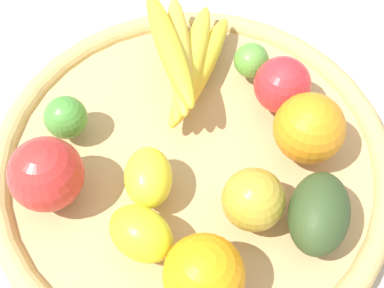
# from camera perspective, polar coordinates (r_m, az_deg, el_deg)

# --- Properties ---
(ground_plane) EXTENTS (2.40, 2.40, 0.00)m
(ground_plane) POSITION_cam_1_polar(r_m,az_deg,el_deg) (0.63, 0.00, -2.76)
(ground_plane) COLOR #B7AB9D
(ground_plane) RESTS_ON ground
(basket) EXTENTS (0.47, 0.47, 0.04)m
(basket) POSITION_cam_1_polar(r_m,az_deg,el_deg) (0.62, 0.00, -1.93)
(basket) COLOR tan
(basket) RESTS_ON ground_plane
(lemon_0) EXTENTS (0.08, 0.09, 0.05)m
(lemon_0) POSITION_cam_1_polar(r_m,az_deg,el_deg) (0.56, -4.71, -3.58)
(lemon_0) COLOR yellow
(lemon_0) RESTS_ON basket
(banana_bunch) EXTENTS (0.18, 0.18, 0.07)m
(banana_bunch) POSITION_cam_1_polar(r_m,az_deg,el_deg) (0.64, -0.72, 9.25)
(banana_bunch) COLOR yellow
(banana_bunch) RESTS_ON basket
(apple_1) EXTENTS (0.09, 0.09, 0.08)m
(apple_1) POSITION_cam_1_polar(r_m,az_deg,el_deg) (0.56, -15.41, -3.15)
(apple_1) COLOR red
(apple_1) RESTS_ON basket
(orange_0) EXTENTS (0.10, 0.10, 0.08)m
(orange_0) POSITION_cam_1_polar(r_m,az_deg,el_deg) (0.59, 12.48, 1.66)
(orange_0) COLOR orange
(orange_0) RESTS_ON basket
(orange_1) EXTENTS (0.10, 0.10, 0.08)m
(orange_1) POSITION_cam_1_polar(r_m,az_deg,el_deg) (0.50, 1.28, -13.85)
(orange_1) COLOR orange
(orange_1) RESTS_ON basket
(lemon_1) EXTENTS (0.07, 0.08, 0.05)m
(lemon_1) POSITION_cam_1_polar(r_m,az_deg,el_deg) (0.53, -5.50, -9.58)
(lemon_1) COLOR yellow
(lemon_1) RESTS_ON basket
(apple_2) EXTENTS (0.09, 0.09, 0.07)m
(apple_2) POSITION_cam_1_polar(r_m,az_deg,el_deg) (0.54, 6.42, -6.12)
(apple_2) COLOR #B2982D
(apple_2) RESTS_ON basket
(lime_1) EXTENTS (0.06, 0.06, 0.04)m
(lime_1) POSITION_cam_1_polar(r_m,az_deg,el_deg) (0.66, 6.39, 8.93)
(lime_1) COLOR #589C39
(lime_1) RESTS_ON basket
(avocado) EXTENTS (0.11, 0.10, 0.06)m
(avocado) POSITION_cam_1_polar(r_m,az_deg,el_deg) (0.55, 13.48, -7.25)
(avocado) COLOR #314520
(avocado) RESTS_ON basket
(apple_0) EXTENTS (0.09, 0.09, 0.07)m
(apple_0) POSITION_cam_1_polar(r_m,az_deg,el_deg) (0.62, 9.68, 6.28)
(apple_0) COLOR red
(apple_0) RESTS_ON basket
(lime_0) EXTENTS (0.07, 0.07, 0.05)m
(lime_0) POSITION_cam_1_polar(r_m,az_deg,el_deg) (0.61, -13.42, 2.79)
(lime_0) COLOR #489034
(lime_0) RESTS_ON basket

